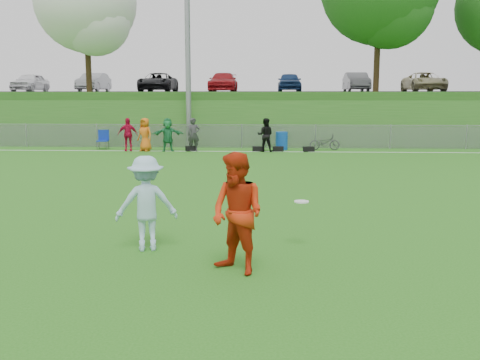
# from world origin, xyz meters

# --- Properties ---
(ground) EXTENTS (120.00, 120.00, 0.00)m
(ground) POSITION_xyz_m (0.00, 0.00, 0.00)
(ground) COLOR #226715
(ground) RESTS_ON ground
(sideline_far) EXTENTS (60.00, 0.10, 0.01)m
(sideline_far) POSITION_xyz_m (0.00, 18.00, 0.01)
(sideline_far) COLOR white
(sideline_far) RESTS_ON ground
(fence) EXTENTS (58.00, 0.06, 1.30)m
(fence) POSITION_xyz_m (0.00, 20.00, 0.65)
(fence) COLOR gray
(fence) RESTS_ON ground
(light_pole) EXTENTS (1.20, 0.40, 12.15)m
(light_pole) POSITION_xyz_m (-3.00, 20.80, 6.71)
(light_pole) COLOR gray
(light_pole) RESTS_ON ground
(berm) EXTENTS (120.00, 18.00, 3.00)m
(berm) POSITION_xyz_m (0.00, 31.00, 1.50)
(berm) COLOR #215919
(berm) RESTS_ON ground
(parking_lot) EXTENTS (120.00, 12.00, 0.10)m
(parking_lot) POSITION_xyz_m (0.00, 33.00, 3.05)
(parking_lot) COLOR black
(parking_lot) RESTS_ON berm
(tree_white_flowering) EXTENTS (6.30, 6.30, 8.78)m
(tree_white_flowering) POSITION_xyz_m (-9.84, 24.92, 8.32)
(tree_white_flowering) COLOR black
(tree_white_flowering) RESTS_ON berm
(car_row) EXTENTS (32.04, 5.18, 1.44)m
(car_row) POSITION_xyz_m (-1.17, 32.00, 3.82)
(car_row) COLOR white
(car_row) RESTS_ON parking_lot
(spectator_row) EXTENTS (8.02, 0.89, 1.69)m
(spectator_row) POSITION_xyz_m (-3.02, 18.00, 0.85)
(spectator_row) COLOR #BA0C32
(spectator_row) RESTS_ON ground
(gear_bags) EXTENTS (6.61, 0.51, 0.26)m
(gear_bags) POSITION_xyz_m (0.98, 18.10, 0.13)
(gear_bags) COLOR black
(gear_bags) RESTS_ON ground
(player_red_center) EXTENTS (1.20, 1.17, 1.95)m
(player_red_center) POSITION_xyz_m (0.98, -0.79, 0.97)
(player_red_center) COLOR red
(player_red_center) RESTS_ON ground
(player_blue) EXTENTS (1.25, 0.91, 1.74)m
(player_blue) POSITION_xyz_m (-0.76, 0.42, 0.87)
(player_blue) COLOR #A3CDE2
(player_blue) RESTS_ON ground
(frisbee) EXTENTS (0.27, 0.27, 0.03)m
(frisbee) POSITION_xyz_m (2.08, 0.70, 0.88)
(frisbee) COLOR white
(frisbee) RESTS_ON ground
(recycling_bin) EXTENTS (0.71, 0.71, 0.94)m
(recycling_bin) POSITION_xyz_m (2.15, 19.00, 0.47)
(recycling_bin) COLOR #0E429C
(recycling_bin) RESTS_ON ground
(camp_chair) EXTENTS (0.60, 0.61, 1.02)m
(camp_chair) POSITION_xyz_m (-7.31, 18.77, 0.30)
(camp_chair) COLOR #0D2997
(camp_chair) RESTS_ON ground
(bicycle) EXTENTS (1.56, 0.57, 0.82)m
(bicycle) POSITION_xyz_m (4.40, 19.00, 0.41)
(bicycle) COLOR #313133
(bicycle) RESTS_ON ground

